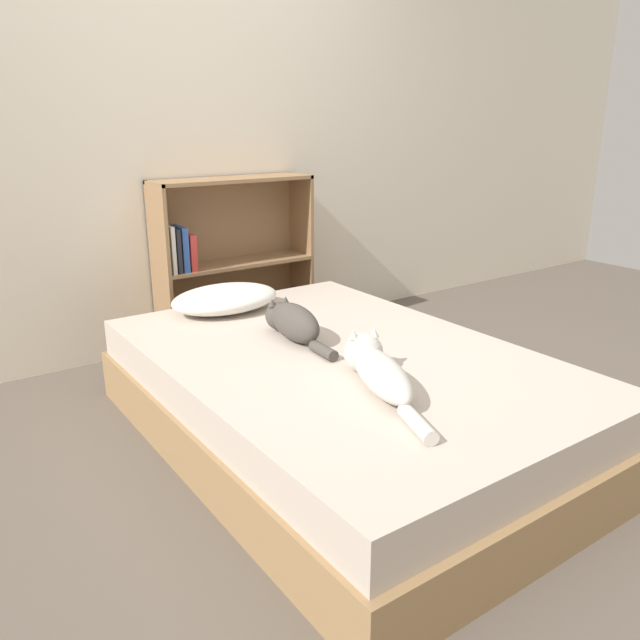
# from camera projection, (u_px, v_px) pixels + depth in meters

# --- Properties ---
(ground_plane) EXTENTS (8.00, 8.00, 0.00)m
(ground_plane) POSITION_uv_depth(u_px,v_px,m) (341.00, 438.00, 2.61)
(ground_plane) COLOR brown
(wall_back) EXTENTS (8.00, 0.06, 2.50)m
(wall_back) POSITION_uv_depth(u_px,v_px,m) (179.00, 123.00, 3.37)
(wall_back) COLOR silver
(wall_back) RESTS_ON ground_plane
(bed) EXTENTS (1.34, 2.00, 0.38)m
(bed) POSITION_uv_depth(u_px,v_px,m) (341.00, 397.00, 2.55)
(bed) COLOR #99754C
(bed) RESTS_ON ground_plane
(pillow) EXTENTS (0.54, 0.36, 0.12)m
(pillow) POSITION_uv_depth(u_px,v_px,m) (225.00, 299.00, 3.02)
(pillow) COLOR white
(pillow) RESTS_ON bed
(cat_light) EXTENTS (0.29, 0.63, 0.17)m
(cat_light) POSITION_uv_depth(u_px,v_px,m) (378.00, 369.00, 2.16)
(cat_light) COLOR beige
(cat_light) RESTS_ON bed
(cat_dark) EXTENTS (0.15, 0.50, 0.16)m
(cat_dark) POSITION_uv_depth(u_px,v_px,m) (293.00, 322.00, 2.63)
(cat_dark) COLOR #47423D
(cat_dark) RESTS_ON bed
(bookshelf) EXTENTS (0.92, 0.26, 0.96)m
(bookshelf) POSITION_uv_depth(u_px,v_px,m) (227.00, 260.00, 3.60)
(bookshelf) COLOR #8E6B47
(bookshelf) RESTS_ON ground_plane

